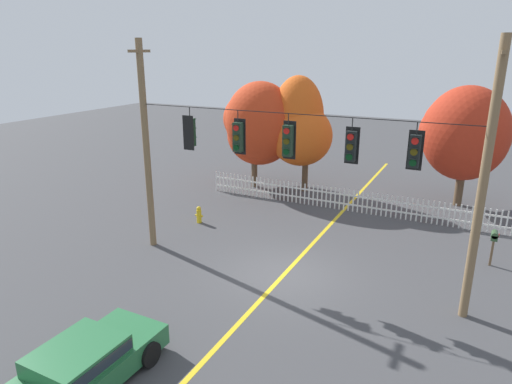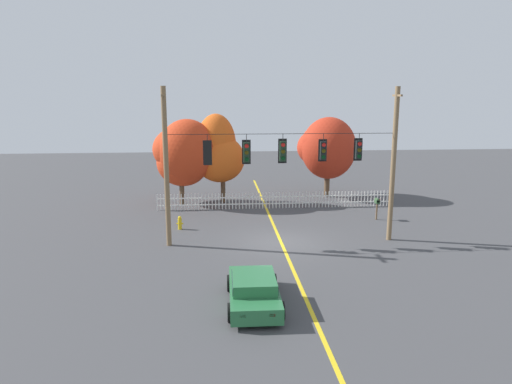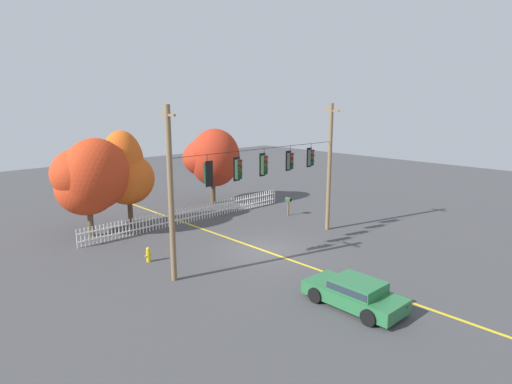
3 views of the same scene
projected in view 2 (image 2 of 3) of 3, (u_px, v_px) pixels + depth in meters
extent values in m
plane|color=#424244|center=(281.00, 242.00, 24.01)|extent=(80.00, 80.00, 0.00)
cube|color=gold|center=(281.00, 242.00, 24.01)|extent=(0.16, 36.00, 0.01)
cylinder|color=brown|center=(166.00, 168.00, 22.74)|extent=(0.25, 0.25, 7.92)
cylinder|color=brown|center=(393.00, 165.00, 23.67)|extent=(0.25, 0.25, 7.92)
cube|color=brown|center=(163.00, 95.00, 22.03)|extent=(0.10, 1.10, 0.10)
cube|color=brown|center=(397.00, 95.00, 22.95)|extent=(0.10, 1.10, 0.10)
cylinder|color=black|center=(282.00, 134.00, 22.87)|extent=(11.27, 0.02, 0.02)
cylinder|color=black|center=(207.00, 138.00, 22.61)|extent=(0.03, 0.03, 0.40)
cube|color=black|center=(207.00, 153.00, 22.62)|extent=(0.43, 0.02, 1.22)
cube|color=black|center=(208.00, 152.00, 22.75)|extent=(0.30, 0.24, 0.98)
cylinder|color=red|center=(207.00, 146.00, 22.82)|extent=(0.20, 0.03, 0.20)
cube|color=black|center=(207.00, 143.00, 22.84)|extent=(0.22, 0.12, 0.06)
cylinder|color=#463B09|center=(208.00, 152.00, 22.88)|extent=(0.20, 0.03, 0.20)
cube|color=black|center=(208.00, 150.00, 22.90)|extent=(0.22, 0.12, 0.06)
cylinder|color=#073513|center=(208.00, 159.00, 22.95)|extent=(0.20, 0.03, 0.20)
cube|color=black|center=(208.00, 156.00, 22.97)|extent=(0.22, 0.12, 0.06)
cylinder|color=black|center=(246.00, 138.00, 22.77)|extent=(0.03, 0.03, 0.41)
cube|color=black|center=(246.00, 152.00, 23.04)|extent=(0.43, 0.02, 1.22)
cube|color=#1E3323|center=(246.00, 152.00, 22.91)|extent=(0.30, 0.24, 0.98)
cylinder|color=red|center=(247.00, 146.00, 22.71)|extent=(0.20, 0.03, 0.20)
cube|color=#1E3323|center=(247.00, 144.00, 22.64)|extent=(0.22, 0.12, 0.06)
cylinder|color=#463B09|center=(247.00, 153.00, 22.78)|extent=(0.20, 0.03, 0.20)
cube|color=#1E3323|center=(247.00, 150.00, 22.71)|extent=(0.22, 0.12, 0.06)
cylinder|color=#073513|center=(247.00, 159.00, 22.84)|extent=(0.20, 0.03, 0.20)
cube|color=#1E3323|center=(247.00, 157.00, 22.78)|extent=(0.22, 0.12, 0.06)
cylinder|color=black|center=(283.00, 138.00, 22.91)|extent=(0.03, 0.03, 0.37)
cube|color=black|center=(282.00, 151.00, 23.17)|extent=(0.43, 0.02, 1.23)
cube|color=#1E3323|center=(283.00, 151.00, 23.05)|extent=(0.30, 0.24, 1.00)
cylinder|color=red|center=(283.00, 145.00, 22.85)|extent=(0.20, 0.03, 0.20)
cube|color=#1E3323|center=(283.00, 143.00, 22.78)|extent=(0.22, 0.12, 0.06)
cylinder|color=#463B09|center=(283.00, 152.00, 22.92)|extent=(0.20, 0.03, 0.20)
cube|color=#1E3323|center=(283.00, 149.00, 22.85)|extent=(0.22, 0.12, 0.06)
cylinder|color=#073513|center=(283.00, 158.00, 22.98)|extent=(0.20, 0.03, 0.20)
cube|color=#1E3323|center=(283.00, 156.00, 22.92)|extent=(0.22, 0.12, 0.06)
cylinder|color=black|center=(323.00, 138.00, 23.08)|extent=(0.03, 0.03, 0.40)
cube|color=black|center=(323.00, 150.00, 23.34)|extent=(0.43, 0.02, 1.13)
cube|color=black|center=(323.00, 151.00, 23.21)|extent=(0.30, 0.24, 0.91)
cylinder|color=red|center=(324.00, 145.00, 23.02)|extent=(0.20, 0.03, 0.20)
cube|color=black|center=(324.00, 143.00, 22.95)|extent=(0.22, 0.12, 0.06)
cylinder|color=#463B09|center=(324.00, 151.00, 23.08)|extent=(0.20, 0.03, 0.20)
cube|color=black|center=(324.00, 149.00, 23.01)|extent=(0.22, 0.12, 0.06)
cylinder|color=#073513|center=(324.00, 157.00, 23.14)|extent=(0.20, 0.03, 0.20)
cube|color=black|center=(324.00, 155.00, 23.07)|extent=(0.22, 0.12, 0.06)
cylinder|color=black|center=(359.00, 137.00, 23.22)|extent=(0.03, 0.03, 0.36)
cube|color=black|center=(358.00, 149.00, 23.48)|extent=(0.43, 0.02, 1.15)
cube|color=black|center=(359.00, 150.00, 23.35)|extent=(0.30, 0.24, 0.93)
cylinder|color=red|center=(360.00, 144.00, 23.16)|extent=(0.20, 0.03, 0.20)
cube|color=black|center=(360.00, 142.00, 23.09)|extent=(0.22, 0.12, 0.06)
cylinder|color=#463B09|center=(359.00, 150.00, 23.22)|extent=(0.20, 0.03, 0.20)
cube|color=black|center=(360.00, 148.00, 23.15)|extent=(0.22, 0.12, 0.06)
cylinder|color=#073513|center=(359.00, 156.00, 23.28)|extent=(0.20, 0.03, 0.20)
cube|color=black|center=(360.00, 154.00, 23.21)|extent=(0.22, 0.12, 0.06)
cube|color=white|center=(157.00, 203.00, 30.55)|extent=(0.06, 0.04, 1.09)
cube|color=white|center=(161.00, 202.00, 30.57)|extent=(0.06, 0.04, 1.09)
cube|color=white|center=(164.00, 202.00, 30.58)|extent=(0.06, 0.04, 1.09)
cube|color=white|center=(168.00, 202.00, 30.60)|extent=(0.06, 0.04, 1.09)
cube|color=white|center=(171.00, 202.00, 30.62)|extent=(0.06, 0.04, 1.09)
cube|color=white|center=(174.00, 202.00, 30.64)|extent=(0.06, 0.04, 1.09)
cube|color=white|center=(178.00, 202.00, 30.66)|extent=(0.06, 0.04, 1.09)
cube|color=white|center=(181.00, 202.00, 30.68)|extent=(0.06, 0.04, 1.09)
cube|color=white|center=(185.00, 202.00, 30.69)|extent=(0.06, 0.04, 1.09)
cube|color=white|center=(188.00, 202.00, 30.71)|extent=(0.06, 0.04, 1.09)
cube|color=white|center=(192.00, 202.00, 30.73)|extent=(0.06, 0.04, 1.09)
cube|color=white|center=(195.00, 202.00, 30.75)|extent=(0.06, 0.04, 1.09)
cube|color=white|center=(199.00, 202.00, 30.77)|extent=(0.06, 0.04, 1.09)
cube|color=white|center=(202.00, 202.00, 30.78)|extent=(0.06, 0.04, 1.09)
cube|color=white|center=(205.00, 202.00, 30.80)|extent=(0.06, 0.04, 1.09)
cube|color=white|center=(209.00, 202.00, 30.82)|extent=(0.06, 0.04, 1.09)
cube|color=white|center=(212.00, 202.00, 30.84)|extent=(0.06, 0.04, 1.09)
cube|color=white|center=(216.00, 201.00, 30.86)|extent=(0.06, 0.04, 1.09)
cube|color=white|center=(219.00, 201.00, 30.88)|extent=(0.06, 0.04, 1.09)
cube|color=white|center=(222.00, 201.00, 30.89)|extent=(0.06, 0.04, 1.09)
cube|color=white|center=(226.00, 201.00, 30.91)|extent=(0.06, 0.04, 1.09)
cube|color=white|center=(229.00, 201.00, 30.93)|extent=(0.06, 0.04, 1.09)
cube|color=white|center=(233.00, 201.00, 30.95)|extent=(0.06, 0.04, 1.09)
cube|color=white|center=(236.00, 201.00, 30.97)|extent=(0.06, 0.04, 1.09)
cube|color=white|center=(239.00, 201.00, 30.99)|extent=(0.06, 0.04, 1.09)
cube|color=white|center=(243.00, 201.00, 31.00)|extent=(0.06, 0.04, 1.09)
cube|color=white|center=(246.00, 201.00, 31.02)|extent=(0.06, 0.04, 1.09)
cube|color=white|center=(249.00, 201.00, 31.04)|extent=(0.06, 0.04, 1.09)
cube|color=white|center=(253.00, 201.00, 31.06)|extent=(0.06, 0.04, 1.09)
cube|color=white|center=(256.00, 201.00, 31.08)|extent=(0.06, 0.04, 1.09)
cube|color=white|center=(259.00, 201.00, 31.09)|extent=(0.06, 0.04, 1.09)
cube|color=white|center=(263.00, 201.00, 31.11)|extent=(0.06, 0.04, 1.09)
cube|color=white|center=(266.00, 201.00, 31.13)|extent=(0.06, 0.04, 1.09)
cube|color=white|center=(269.00, 200.00, 31.15)|extent=(0.06, 0.04, 1.09)
cube|color=white|center=(273.00, 200.00, 31.17)|extent=(0.06, 0.04, 1.09)
cube|color=white|center=(276.00, 200.00, 31.19)|extent=(0.06, 0.04, 1.09)
cube|color=white|center=(279.00, 200.00, 31.20)|extent=(0.06, 0.04, 1.09)
cube|color=white|center=(283.00, 200.00, 31.22)|extent=(0.06, 0.04, 1.09)
cube|color=white|center=(286.00, 200.00, 31.24)|extent=(0.06, 0.04, 1.09)
cube|color=white|center=(289.00, 200.00, 31.26)|extent=(0.06, 0.04, 1.09)
cube|color=white|center=(293.00, 200.00, 31.28)|extent=(0.06, 0.04, 1.09)
cube|color=white|center=(296.00, 200.00, 31.29)|extent=(0.06, 0.04, 1.09)
cube|color=white|center=(299.00, 200.00, 31.31)|extent=(0.06, 0.04, 1.09)
cube|color=white|center=(303.00, 200.00, 31.33)|extent=(0.06, 0.04, 1.09)
cube|color=white|center=(306.00, 200.00, 31.35)|extent=(0.06, 0.04, 1.09)
cube|color=white|center=(309.00, 200.00, 31.37)|extent=(0.06, 0.04, 1.09)
cube|color=white|center=(313.00, 200.00, 31.39)|extent=(0.06, 0.04, 1.09)
cube|color=white|center=(316.00, 200.00, 31.40)|extent=(0.06, 0.04, 1.09)
cube|color=white|center=(319.00, 200.00, 31.42)|extent=(0.06, 0.04, 1.09)
cube|color=white|center=(322.00, 199.00, 31.44)|extent=(0.06, 0.04, 1.09)
cube|color=white|center=(326.00, 199.00, 31.46)|extent=(0.06, 0.04, 1.09)
cube|color=white|center=(329.00, 199.00, 31.48)|extent=(0.06, 0.04, 1.09)
cube|color=white|center=(332.00, 199.00, 31.50)|extent=(0.06, 0.04, 1.09)
cube|color=white|center=(335.00, 199.00, 31.51)|extent=(0.06, 0.04, 1.09)
cube|color=white|center=(339.00, 199.00, 31.53)|extent=(0.06, 0.04, 1.09)
cube|color=white|center=(342.00, 199.00, 31.55)|extent=(0.06, 0.04, 1.09)
cube|color=white|center=(345.00, 199.00, 31.57)|extent=(0.06, 0.04, 1.09)
cube|color=white|center=(348.00, 199.00, 31.59)|extent=(0.06, 0.04, 1.09)
cube|color=white|center=(352.00, 199.00, 31.60)|extent=(0.06, 0.04, 1.09)
cube|color=white|center=(355.00, 199.00, 31.62)|extent=(0.06, 0.04, 1.09)
cube|color=white|center=(358.00, 199.00, 31.64)|extent=(0.06, 0.04, 1.09)
cube|color=white|center=(361.00, 199.00, 31.66)|extent=(0.06, 0.04, 1.09)
cube|color=white|center=(365.00, 199.00, 31.68)|extent=(0.06, 0.04, 1.09)
cube|color=white|center=(368.00, 199.00, 31.70)|extent=(0.06, 0.04, 1.09)
cube|color=white|center=(371.00, 199.00, 31.71)|extent=(0.06, 0.04, 1.09)
cube|color=white|center=(374.00, 199.00, 31.73)|extent=(0.06, 0.04, 1.09)
cube|color=white|center=(377.00, 198.00, 31.75)|extent=(0.06, 0.04, 1.09)
cube|color=white|center=(381.00, 198.00, 31.77)|extent=(0.06, 0.04, 1.09)
cube|color=white|center=(384.00, 198.00, 31.79)|extent=(0.06, 0.04, 1.09)
cube|color=white|center=(387.00, 198.00, 31.80)|extent=(0.06, 0.04, 1.09)
cube|color=white|center=(390.00, 198.00, 31.82)|extent=(0.06, 0.04, 1.09)
cube|color=white|center=(276.00, 203.00, 31.26)|extent=(15.83, 0.03, 0.08)
cube|color=white|center=(276.00, 197.00, 31.17)|extent=(15.83, 0.03, 0.08)
cylinder|color=brown|center=(182.00, 191.00, 32.21)|extent=(0.33, 0.33, 1.96)
ellipsoid|color=red|center=(183.00, 162.00, 32.26)|extent=(3.66, 3.60, 3.39)
ellipsoid|color=red|center=(187.00, 151.00, 31.47)|extent=(3.93, 3.40, 4.31)
ellipsoid|color=red|center=(179.00, 149.00, 31.98)|extent=(3.68, 3.44, 3.11)
cylinder|color=brown|center=(223.00, 186.00, 32.89)|extent=(0.33, 0.33, 2.27)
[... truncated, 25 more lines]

